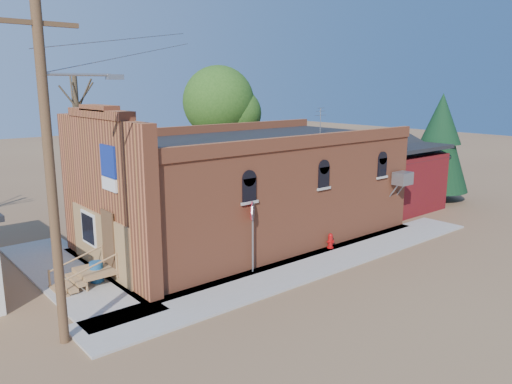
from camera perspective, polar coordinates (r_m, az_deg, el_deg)
ground at (r=18.38m, az=5.64°, el=-10.11°), size 120.00×120.00×0.00m
sidewalk_south at (r=19.96m, az=6.83°, el=-8.19°), size 19.00×2.20×0.08m
sidewalk_west at (r=20.02m, az=-20.43°, el=-8.83°), size 2.60×10.00×0.08m
brick_bar at (r=22.67m, az=-1.25°, el=0.41°), size 16.40×7.97×6.30m
red_shed at (r=29.76m, az=13.73°, el=2.74°), size 5.40×6.40×4.30m
utility_pole at (r=13.83m, az=-22.26°, el=2.22°), size 3.12×0.26×9.00m
tree_bare_near at (r=26.51m, az=-19.83°, el=9.30°), size 2.80×2.80×7.65m
tree_leafy at (r=31.23m, az=-4.29°, el=10.23°), size 4.40×4.40×8.15m
evergreen_tree at (r=32.10m, az=20.30°, el=5.59°), size 3.60×3.60×6.50m
fire_hydrant at (r=21.72m, az=8.50°, el=-5.54°), size 0.38×0.36×0.65m
stop_sign at (r=18.32m, az=-0.38°, el=-3.02°), size 0.55×0.57×2.70m
trash_barrel at (r=18.82m, az=-17.76°, el=-8.67°), size 0.50×0.50×0.72m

